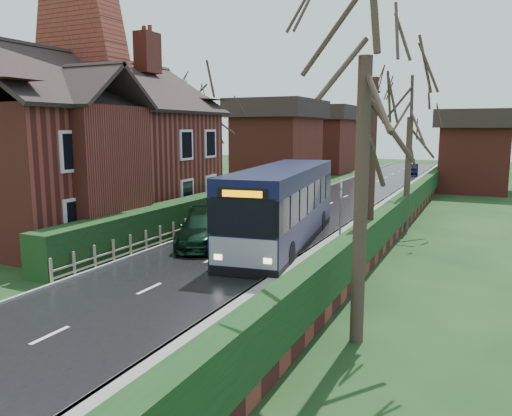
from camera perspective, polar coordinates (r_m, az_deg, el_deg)
The scene contains 18 objects.
ground at distance 18.03m, azimuth -8.25°, elevation -7.35°, with size 140.00×140.00×0.00m, color #284A1F.
road at distance 26.71m, azimuth 3.56°, elevation -1.84°, with size 6.00×100.00×0.02m, color black.
pavement at distance 25.49m, azimuth 12.50°, elevation -2.43°, with size 2.50×100.00×0.14m, color slate.
kerb_right at distance 25.76m, azimuth 9.89°, elevation -2.23°, with size 0.12×100.00×0.14m, color gray.
kerb_left at distance 27.94m, azimuth -2.27°, elevation -1.25°, with size 0.12×100.00×0.10m, color gray.
front_hedge at distance 24.01m, azimuth -9.56°, elevation -1.27°, with size 1.20×16.00×1.60m, color black.
picket_fence at distance 23.66m, azimuth -8.04°, elevation -2.25°, with size 0.10×16.00×0.90m, color tan, non-canonical shape.
right_wall_hedge at distance 25.04m, azimuth 16.03°, elevation -0.57°, with size 0.60×50.00×1.80m.
brick_house at distance 26.52m, azimuth -18.76°, elevation 7.12°, with size 9.30×14.60×10.30m.
bus at distance 21.94m, azimuth 3.03°, elevation 0.19°, with size 4.07×11.39×3.39m.
car_silver at distance 27.91m, azimuth 1.33°, elevation -0.02°, with size 1.52×3.78×1.29m, color silver.
car_green at distance 21.97m, azimuth -6.08°, elevation -2.40°, with size 2.00×4.91×1.42m, color black.
car_distant at distance 56.95m, azimuth 17.34°, elevation 4.24°, with size 1.35×3.86×1.27m, color black.
bus_stop_sign at distance 21.39m, azimuth 9.68°, elevation 0.61°, with size 0.17×0.45×2.98m.
telegraph_pole at distance 18.34m, azimuth 13.12°, elevation 3.81°, with size 0.23×0.88×6.84m.
tree_right_near at distance 11.80m, azimuth 12.51°, elevation 18.82°, with size 4.41×4.41×9.52m.
tree_right_far at distance 25.49m, azimuth 17.28°, elevation 10.76°, with size 4.15×4.15×8.02m.
tree_house_side at distance 35.97m, azimuth -5.61°, elevation 13.26°, with size 4.54×4.54×10.31m.
Camera 1 is at (9.55, -14.42, 5.09)m, focal length 35.00 mm.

